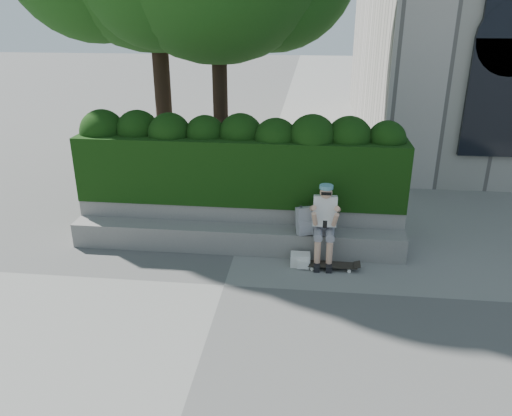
# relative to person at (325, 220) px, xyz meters

# --- Properties ---
(ground) EXTENTS (80.00, 80.00, 0.00)m
(ground) POSITION_rel_person_xyz_m (-1.57, -1.07, -0.75)
(ground) COLOR slate
(ground) RESTS_ON ground
(bench_ledge) EXTENTS (6.00, 0.45, 0.45)m
(bench_ledge) POSITION_rel_person_xyz_m (-1.57, 0.18, -0.53)
(bench_ledge) COLOR gray
(bench_ledge) RESTS_ON ground
(planter_wall) EXTENTS (6.00, 0.50, 0.75)m
(planter_wall) POSITION_rel_person_xyz_m (-1.57, 0.66, -0.38)
(planter_wall) COLOR gray
(planter_wall) RESTS_ON ground
(hedge) EXTENTS (6.00, 1.00, 1.20)m
(hedge) POSITION_rel_person_xyz_m (-1.57, 0.88, 0.60)
(hedge) COLOR black
(hedge) RESTS_ON planter_wall
(person) EXTENTS (0.40, 0.76, 1.38)m
(person) POSITION_rel_person_xyz_m (0.00, 0.00, 0.00)
(person) COLOR gray
(person) RESTS_ON ground
(skateboard) EXTENTS (0.89, 0.23, 0.09)m
(skateboard) POSITION_rel_person_xyz_m (0.13, -0.33, -0.68)
(skateboard) COLOR black
(skateboard) RESTS_ON ground
(backpack_plaid) EXTENTS (0.37, 0.28, 0.48)m
(backpack_plaid) POSITION_rel_person_xyz_m (-0.31, 0.08, -0.06)
(backpack_plaid) COLOR #AFB0B4
(backpack_plaid) RESTS_ON bench_ledge
(backpack_ground) EXTENTS (0.34, 0.25, 0.22)m
(backpack_ground) POSITION_rel_person_xyz_m (-0.38, -0.26, -0.64)
(backpack_ground) COLOR white
(backpack_ground) RESTS_ON ground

